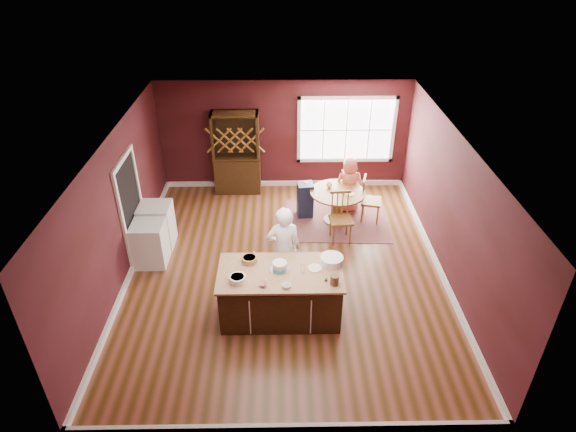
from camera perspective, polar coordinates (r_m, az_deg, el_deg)
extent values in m
plane|color=brown|center=(9.43, -0.26, -6.34)|extent=(7.00, 7.00, 0.00)
plane|color=white|center=(8.05, -0.31, 8.95)|extent=(7.00, 7.00, 0.00)
plane|color=#471721|center=(11.80, -0.48, 9.51)|extent=(6.00, 0.00, 6.00)
plane|color=#471721|center=(5.95, 0.12, -17.00)|extent=(6.00, 0.00, 6.00)
plane|color=#471721|center=(9.15, -19.43, 0.50)|extent=(0.00, 7.00, 7.00)
plane|color=#471721|center=(9.19, 18.76, 0.81)|extent=(0.00, 7.00, 7.00)
cube|color=#36230D|center=(8.22, -0.91, -9.39)|extent=(1.97, 0.99, 0.83)
cube|color=tan|center=(7.91, -0.94, -6.74)|extent=(2.05, 1.07, 0.04)
cylinder|color=olive|center=(10.94, 5.71, -0.44)|extent=(0.57, 0.57, 0.04)
cylinder|color=olive|center=(10.76, 5.80, 1.07)|extent=(0.20, 0.20, 0.67)
cylinder|color=olive|center=(10.58, 5.91, 2.81)|extent=(1.21, 1.21, 0.04)
imported|color=white|center=(8.51, -0.53, -3.97)|extent=(0.67, 0.49, 1.71)
cylinder|color=silver|center=(7.71, -6.01, -7.43)|extent=(0.26, 0.26, 0.10)
cylinder|color=#AF7F4E|center=(8.10, -4.60, -5.16)|extent=(0.26, 0.26, 0.10)
cylinder|color=silver|center=(7.61, -3.01, -8.14)|extent=(0.14, 0.14, 0.05)
cylinder|color=beige|center=(7.58, -0.20, -8.28)|extent=(0.15, 0.15, 0.05)
cylinder|color=silver|center=(7.83, 1.75, -6.29)|extent=(0.08, 0.08, 0.16)
cylinder|color=beige|center=(7.97, 3.20, -6.19)|extent=(0.24, 0.24, 0.02)
cylinder|color=white|center=(8.07, 5.21, -5.23)|extent=(0.39, 0.39, 0.13)
cylinder|color=#4C3325|center=(7.63, 5.53, -7.54)|extent=(0.14, 0.14, 0.17)
cube|color=brown|center=(10.94, 5.70, -0.50)|extent=(2.39, 1.89, 0.01)
imported|color=#E36F5C|center=(11.07, 7.25, 3.76)|extent=(0.67, 0.46, 1.34)
cylinder|color=beige|center=(10.48, 7.40, 2.61)|extent=(0.20, 0.20, 0.02)
imported|color=silver|center=(10.70, 4.91, 3.66)|extent=(0.13, 0.13, 0.10)
cube|color=black|center=(11.72, -6.12, 7.41)|extent=(1.11, 0.46, 2.04)
cube|color=silver|center=(9.74, -16.04, -3.17)|extent=(0.61, 0.59, 0.89)
cube|color=white|center=(10.24, -15.27, -1.04)|extent=(0.64, 0.62, 0.93)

